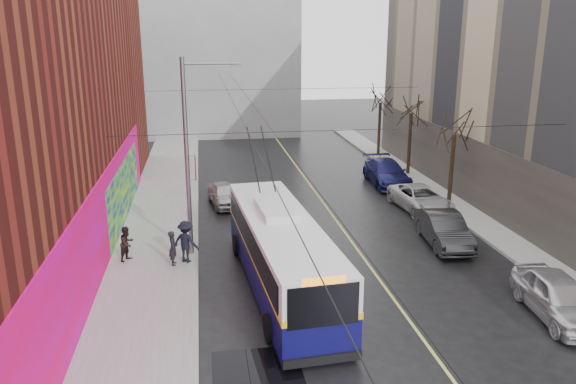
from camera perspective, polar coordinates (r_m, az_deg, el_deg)
name	(u,v)px	position (r m, az deg, el deg)	size (l,w,h in m)	color
ground	(394,366)	(18.54, 10.71, -17.00)	(140.00, 140.00, 0.00)	black
sidewalk_left	(157,241)	(28.47, -13.14, -4.87)	(4.00, 60.00, 0.15)	gray
sidewalk_right	(480,224)	(31.90, 18.96, -3.06)	(2.00, 60.00, 0.15)	gray
lane_line	(336,220)	(31.09, 4.86, -2.84)	(0.12, 50.00, 0.01)	#BFB74C
building_far	(194,42)	(59.57, -9.52, 14.83)	(20.50, 12.10, 18.00)	gray
streetlight_pole	(190,153)	(25.11, -9.89, 3.89)	(2.65, 0.60, 9.00)	slate
catenary_wires	(260,106)	(29.74, -2.88, 8.70)	(18.00, 60.00, 0.22)	black
tree_near	(455,122)	(34.25, 16.64, 6.88)	(3.20, 3.20, 6.40)	black
tree_mid	(412,102)	(40.58, 12.48, 8.89)	(3.20, 3.20, 6.68)	black
tree_far	(381,93)	(47.15, 9.41, 9.86)	(3.20, 3.20, 6.57)	black
puddle	(259,381)	(17.62, -2.96, -18.64)	(2.74, 3.60, 0.01)	black
pigeons_flying	(280,94)	(25.10, -0.82, 9.95)	(4.76, 3.17, 1.64)	slate
trolleybus	(281,252)	(22.45, -0.68, -6.09)	(3.46, 12.06, 5.65)	#0A0842
parked_car_a	(558,297)	(22.79, 25.77, -9.56)	(1.88, 4.68, 1.59)	silver
parked_car_b	(444,229)	(28.27, 15.56, -3.67)	(1.65, 4.74, 1.56)	#2B2B2D
parked_car_c	(421,198)	(33.37, 13.34, -0.64)	(2.33, 5.06, 1.40)	silver
parked_car_d	(387,173)	(38.56, 9.98, 1.95)	(2.28, 5.60, 1.63)	navy
following_car	(224,194)	(33.66, -6.50, -0.21)	(1.59, 3.96, 1.35)	#AFAEB3
pedestrian_a	(173,248)	(25.09, -11.60, -5.58)	(0.57, 0.37, 1.55)	black
pedestrian_b	(127,244)	(26.04, -16.03, -5.05)	(0.77, 0.60, 1.58)	black
pedestrian_c	(186,242)	(25.22, -10.33, -4.98)	(1.22, 0.70, 1.89)	black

